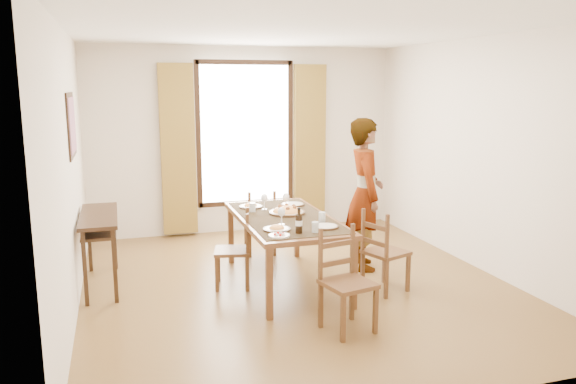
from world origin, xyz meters
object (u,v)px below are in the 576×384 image
object	(u,v)px
man	(365,194)
pasta_platter	(287,209)
dining_table	(285,222)
console_table	(99,225)

from	to	relation	value
man	pasta_platter	bearing A→B (deg)	110.51
dining_table	pasta_platter	bearing A→B (deg)	63.89
console_table	man	distance (m)	3.00
console_table	pasta_platter	world-z (taller)	pasta_platter
pasta_platter	man	bearing A→B (deg)	7.69
dining_table	man	distance (m)	1.11
man	pasta_platter	size ratio (longest dim) A/B	4.46
console_table	dining_table	xyz separation A→B (m)	(1.92, -0.51, 0.01)
man	pasta_platter	distance (m)	1.01
console_table	pasta_platter	size ratio (longest dim) A/B	3.00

